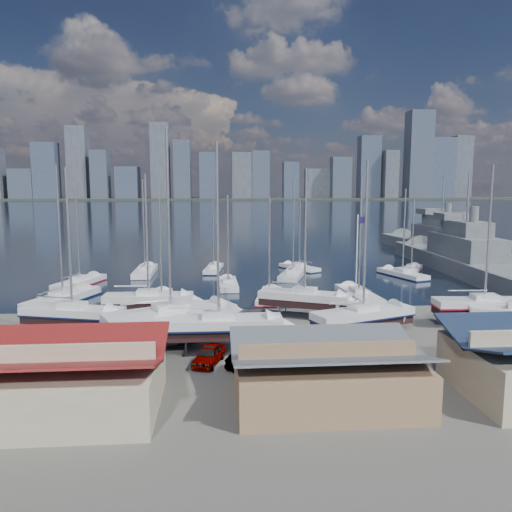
{
  "coord_description": "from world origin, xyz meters",
  "views": [
    {
      "loc": [
        -7.27,
        -56.99,
        14.08
      ],
      "look_at": [
        -1.93,
        8.0,
        5.2
      ],
      "focal_mm": 35.0,
      "sensor_mm": 36.0,
      "label": 1
    }
  ],
  "objects": [
    {
      "name": "shed_grey",
      "position": [
        0.0,
        -26.0,
        2.15
      ],
      "size": [
        12.6,
        8.4,
        4.17
      ],
      "color": "#8C6B4C",
      "rests_on": "ground"
    },
    {
      "name": "skyline",
      "position": [
        -7.83,
        553.76,
        39.09
      ],
      "size": [
        639.14,
        43.8,
        107.69
      ],
      "color": "#475166",
      "rests_on": "far_shore"
    },
    {
      "name": "sailboat_moored_9",
      "position": [
        10.92,
        4.17,
        0.32
      ],
      "size": [
        3.72,
        10.93,
        16.23
      ],
      "rotation": [
        0.0,
        0.0,
        1.64
      ],
      "color": "black",
      "rests_on": "water"
    },
    {
      "name": "sailboat_moored_1",
      "position": [
        -27.01,
        16.18,
        0.31
      ],
      "size": [
        5.95,
        10.68,
        15.39
      ],
      "rotation": [
        0.0,
        0.0,
        1.25
      ],
      "color": "black",
      "rests_on": "water"
    },
    {
      "name": "sailboat_moored_8",
      "position": [
        7.21,
        27.4,
        0.31
      ],
      "size": [
        6.45,
        8.67,
        12.91
      ],
      "rotation": [
        0.0,
        0.0,
        2.1
      ],
      "color": "black",
      "rests_on": "water"
    },
    {
      "name": "sailboat_moored_0",
      "position": [
        -26.14,
        5.1,
        0.31
      ],
      "size": [
        7.2,
        12.21,
        17.64
      ],
      "rotation": [
        0.0,
        0.0,
        1.22
      ],
      "color": "black",
      "rests_on": "water"
    },
    {
      "name": "sailboat_cradle_6",
      "position": [
        20.22,
        -9.06,
        2.09
      ],
      "size": [
        10.35,
        3.54,
        16.41
      ],
      "rotation": [
        0.0,
        0.0,
        -0.07
      ],
      "color": "#2D2D33",
      "rests_on": "ground"
    },
    {
      "name": "sailboat_moored_4",
      "position": [
        -5.5,
        13.16,
        0.32
      ],
      "size": [
        2.73,
        9.15,
        13.74
      ],
      "rotation": [
        0.0,
        0.0,
        1.59
      ],
      "color": "black",
      "rests_on": "water"
    },
    {
      "name": "sailboat_moored_11",
      "position": [
        25.49,
        23.12,
        0.31
      ],
      "size": [
        6.63,
        8.97,
        13.33
      ],
      "rotation": [
        0.0,
        0.0,
        1.05
      ],
      "color": "black",
      "rests_on": "water"
    },
    {
      "name": "car_c",
      "position": [
        7.11,
        -22.09,
        0.68
      ],
      "size": [
        2.93,
        5.18,
        1.37
      ],
      "primitive_type": "imported",
      "rotation": [
        0.0,
        0.0,
        0.14
      ],
      "color": "gray",
      "rests_on": "ground"
    },
    {
      "name": "sailboat_cradle_0",
      "position": [
        -21.0,
        -9.1,
        2.07
      ],
      "size": [
        10.3,
        5.35,
        16.03
      ],
      "rotation": [
        0.0,
        0.0,
        -0.27
      ],
      "color": "#2D2D33",
      "rests_on": "ground"
    },
    {
      "name": "shed_red",
      "position": [
        -18.0,
        -26.0,
        2.32
      ],
      "size": [
        14.7,
        9.45,
        4.51
      ],
      "color": "#BFB293",
      "rests_on": "ground"
    },
    {
      "name": "sailboat_moored_6",
      "position": [
        -0.5,
        4.82,
        0.31
      ],
      "size": [
        4.39,
        9.55,
        13.78
      ],
      "rotation": [
        0.0,
        0.0,
        1.37
      ],
      "color": "black",
      "rests_on": "water"
    },
    {
      "name": "sailboat_moored_2",
      "position": [
        -18.81,
        24.83,
        0.32
      ],
      "size": [
        3.04,
        10.74,
        16.2
      ],
      "rotation": [
        0.0,
        0.0,
        1.57
      ],
      "color": "black",
      "rests_on": "water"
    },
    {
      "name": "water",
      "position": [
        0.0,
        300.0,
        -0.15
      ],
      "size": [
        1400.0,
        600.0,
        0.4
      ],
      "primitive_type": "cube",
      "color": "#172136",
      "rests_on": "ground"
    },
    {
      "name": "sailboat_moored_3",
      "position": [
        -13.92,
        3.92,
        0.31
      ],
      "size": [
        3.53,
        9.86,
        14.44
      ],
      "rotation": [
        0.0,
        0.0,
        1.66
      ],
      "color": "black",
      "rests_on": "water"
    },
    {
      "name": "naval_ship_west",
      "position": [
        40.63,
        45.11,
        1.66
      ],
      "size": [
        10.36,
        46.39,
        18.14
      ],
      "rotation": [
        0.0,
        0.0,
        1.64
      ],
      "color": "slate",
      "rests_on": "water"
    },
    {
      "name": "car_a",
      "position": [
        -7.9,
        -18.07,
        0.76
      ],
      "size": [
        3.04,
        4.78,
        1.51
      ],
      "primitive_type": "imported",
      "rotation": [
        0.0,
        0.0,
        -0.31
      ],
      "color": "gray",
      "rests_on": "ground"
    },
    {
      "name": "car_b",
      "position": [
        -4.25,
        -20.27,
        0.76
      ],
      "size": [
        4.89,
        3.03,
        1.52
      ],
      "primitive_type": "imported",
      "rotation": [
        0.0,
        0.0,
        1.24
      ],
      "color": "gray",
      "rests_on": "ground"
    },
    {
      "name": "sailboat_cradle_1",
      "position": [
        -11.42,
        -11.96,
        2.25
      ],
      "size": [
        12.45,
        8.32,
        19.39
      ],
      "rotation": [
        0.0,
        0.0,
        0.45
      ],
      "color": "#2D2D33",
      "rests_on": "ground"
    },
    {
      "name": "flagpole",
      "position": [
        7.02,
        -8.24,
        6.59
      ],
      "size": [
        1.02,
        0.12,
        11.49
      ],
      "color": "white",
      "rests_on": "ground"
    },
    {
      "name": "car_d",
      "position": [
        13.64,
        -21.1,
        0.65
      ],
      "size": [
        2.57,
        4.74,
        1.3
      ],
      "primitive_type": "imported",
      "rotation": [
        0.0,
        0.0,
        -0.17
      ],
      "color": "gray",
      "rests_on": "ground"
    },
    {
      "name": "sailboat_moored_10",
      "position": [
        22.51,
        19.38,
        0.31
      ],
      "size": [
        5.72,
        10.18,
        14.67
      ],
      "rotation": [
        0.0,
        0.0,
        1.89
      ],
      "color": "black",
      "rests_on": "water"
    },
    {
      "name": "sailboat_cradle_2",
      "position": [
        -14.56,
        -3.33,
        2.05
      ],
      "size": [
        9.58,
        2.85,
        15.58
      ],
      "rotation": [
        0.0,
        0.0,
        -0.02
      ],
      "color": "#2D2D33",
      "rests_on": "ground"
    },
    {
      "name": "sailboat_moored_5",
      "position": [
        -7.61,
        27.02,
        0.31
      ],
      "size": [
        3.56,
        9.07,
        13.21
      ],
      "rotation": [
        0.0,
        0.0,
        1.45
      ],
      "color": "black",
      "rests_on": "water"
    },
    {
      "name": "sailboat_cradle_4",
      "position": [
        2.44,
        -4.03,
        2.09
      ],
      "size": [
        10.21,
        6.72,
        16.24
      ],
      "rotation": [
        0.0,
        0.0,
        -0.43
      ],
      "color": "#2D2D33",
      "rests_on": "ground"
    },
    {
      "name": "ground",
      "position": [
        0.0,
        -10.0,
        0.0
      ],
      "size": [
        1400.0,
        1400.0,
        0.0
      ],
      "primitive_type": "plane",
      "color": "#605E59",
      "rests_on": "ground"
    },
    {
      "name": "sailboat_cradle_3",
      "position": [
        -7.07,
        -14.82,
        2.17
      ],
      "size": [
        11.23,
        3.28,
        17.93
      ],
      "rotation": [
        0.0,
        0.0,
        -0.01
      ],
      "color": "#2D2D33",
      "rests_on": "ground"
    },
    {
      "name": "far_shore",
      "position": [
        0.0,
        560.0,
        1.1
      ],
      "size": [
        1400.0,
        80.0,
        2.2
      ],
      "primitive_type": "cube",
      "color": "#2D332D",
      "rests_on": "ground"
    },
    {
      "name": "naval_ship_east",
      "position": [
        34.37,
        22.62,
        1.67
      ],
      "size": [
        9.73,
        49.07,
        18.39
      ],
      "rotation": [
        0.0,
        0.0,
        1.53
      ],
      "color": "slate",
      "rests_on": "water"
    },
    {
      "name": "sailboat_moored_7",
      "position": [
        4.98,
        20.28,
        0.32
      ],
      "size": [
        6.22,
        11.06,
        16.1
      ],
      "rotation": [
        0.0,
        0.0,
        1.25
      ],
      "color": "black",
      "rests_on": "water"
    },
    {
      "name": "sailboat_cradle_5",
      "position": [
        6.5,
        -12.35,
        2.1
      ],
      "size": [
        10.62,
        6.4,
        16.56
      ],
      "rotation": [
        0.0,
        0.0,
        0.37
      ],
      "color": "#2D2D33",
      "rests_on": "ground"
    }
  ]
}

